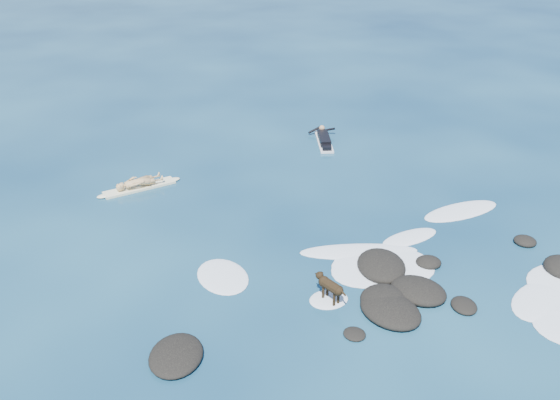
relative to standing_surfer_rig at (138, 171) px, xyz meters
name	(u,v)px	position (x,y,z in m)	size (l,w,h in m)	color
ground	(375,279)	(4.98, -8.50, -0.72)	(160.00, 160.00, 0.00)	#0A2642
reef_rocks	(428,294)	(5.85, -9.86, -0.62)	(13.89, 6.83, 0.49)	black
breaking_foam	(480,281)	(7.67, -9.82, -0.71)	(11.64, 8.18, 0.12)	white
standing_surfer_rig	(138,171)	(0.00, 0.00, 0.00)	(3.21, 0.90, 1.82)	#EDEABD
paddling_surfer_rig	(324,139)	(8.33, 1.35, -0.56)	(1.59, 2.70, 0.47)	silver
dog	(329,285)	(3.28, -8.92, -0.21)	(0.52, 1.19, 0.77)	black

